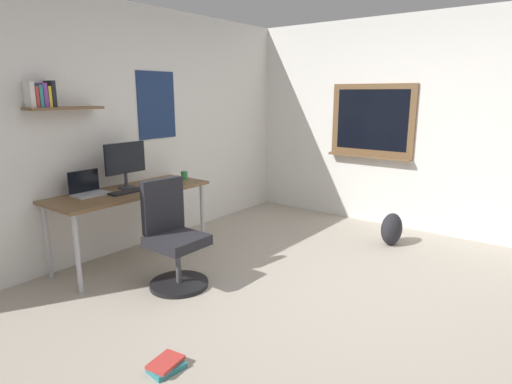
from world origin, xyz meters
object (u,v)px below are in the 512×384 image
(laptop, at_px, (88,189))
(book_stack_on_floor, at_px, (166,365))
(monitor_primary, at_px, (125,162))
(desk, at_px, (130,197))
(computer_mouse, at_px, (151,186))
(keyboard, at_px, (128,192))
(backpack, at_px, (392,229))
(coffee_mug, at_px, (184,175))
(office_chair, at_px, (173,241))

(laptop, xyz_separation_m, book_stack_on_floor, (-0.63, -1.80, -0.77))
(monitor_primary, bearing_deg, laptop, 173.18)
(desk, bearing_deg, computer_mouse, -21.54)
(laptop, xyz_separation_m, keyboard, (0.28, -0.23, -0.04))
(laptop, distance_m, computer_mouse, 0.61)
(backpack, xyz_separation_m, book_stack_on_floor, (-3.07, 0.28, -0.15))
(computer_mouse, height_order, book_stack_on_floor, computer_mouse)
(laptop, distance_m, monitor_primary, 0.46)
(computer_mouse, relative_size, backpack, 0.28)
(laptop, distance_m, coffee_mug, 1.08)
(office_chair, bearing_deg, coffee_mug, 41.32)
(monitor_primary, relative_size, backpack, 1.27)
(backpack, bearing_deg, book_stack_on_floor, 174.76)
(book_stack_on_floor, bearing_deg, desk, 58.88)
(monitor_primary, bearing_deg, coffee_mug, -11.05)
(monitor_primary, bearing_deg, desk, -111.67)
(desk, height_order, coffee_mug, coffee_mug)
(keyboard, bearing_deg, monitor_primary, 56.11)
(computer_mouse, height_order, coffee_mug, coffee_mug)
(coffee_mug, height_order, book_stack_on_floor, coffee_mug)
(computer_mouse, xyz_separation_m, coffee_mug, (0.51, 0.05, 0.03))
(keyboard, relative_size, coffee_mug, 4.02)
(desk, xyz_separation_m, office_chair, (-0.13, -0.77, -0.26))
(desk, height_order, laptop, laptop)
(office_chair, distance_m, backpack, 2.50)
(office_chair, distance_m, monitor_primary, 1.07)
(office_chair, height_order, keyboard, office_chair)
(computer_mouse, distance_m, book_stack_on_floor, 2.11)
(keyboard, bearing_deg, coffee_mug, 3.63)
(desk, relative_size, keyboard, 4.36)
(keyboard, xyz_separation_m, book_stack_on_floor, (-0.92, -1.57, -0.72))
(desk, bearing_deg, laptop, 157.59)
(desk, relative_size, book_stack_on_floor, 6.98)
(laptop, distance_m, book_stack_on_floor, 2.06)
(laptop, bearing_deg, computer_mouse, -22.10)
(laptop, relative_size, computer_mouse, 2.98)
(monitor_primary, xyz_separation_m, computer_mouse, (0.16, -0.18, -0.25))
(laptop, bearing_deg, backpack, -40.56)
(laptop, distance_m, backpack, 3.26)
(computer_mouse, bearing_deg, book_stack_on_floor, -127.26)
(keyboard, xyz_separation_m, backpack, (2.15, -1.86, -0.57))
(monitor_primary, bearing_deg, keyboard, -123.89)
(computer_mouse, bearing_deg, monitor_primary, 131.42)
(monitor_primary, relative_size, computer_mouse, 4.46)
(book_stack_on_floor, bearing_deg, keyboard, 59.77)
(desk, height_order, book_stack_on_floor, desk)
(keyboard, relative_size, computer_mouse, 3.56)
(monitor_primary, distance_m, book_stack_on_floor, 2.26)
(keyboard, height_order, backpack, keyboard)
(keyboard, bearing_deg, computer_mouse, 0.00)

